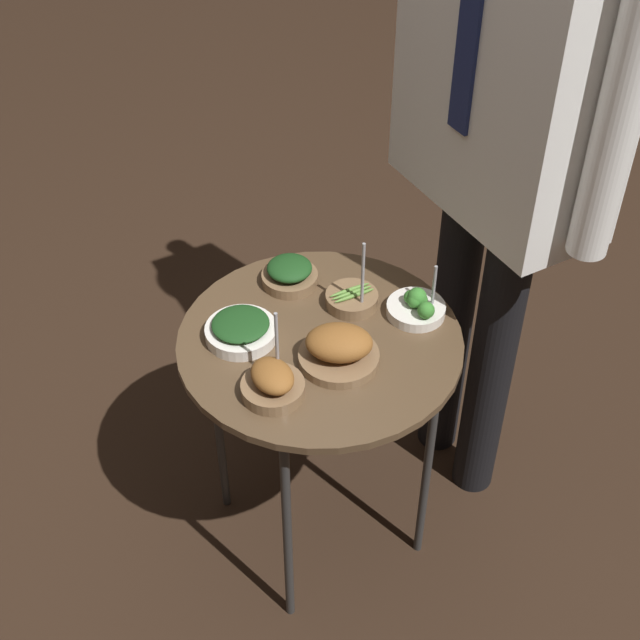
{
  "coord_description": "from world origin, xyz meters",
  "views": [
    {
      "loc": [
        1.17,
        -0.65,
        1.88
      ],
      "look_at": [
        0.0,
        0.0,
        0.69
      ],
      "focal_mm": 50.0,
      "sensor_mm": 36.0,
      "label": 1
    }
  ],
  "objects_px": {
    "bowl_asparagus_near_rim": "(352,299)",
    "bowl_spinach_front_center": "(290,274)",
    "waiter_figure": "(508,99)",
    "serving_cart": "(320,357)",
    "bowl_broccoli_center": "(417,306)",
    "bowl_spinach_back_left": "(241,330)",
    "bowl_roast_mid_right": "(339,349)",
    "bowl_roast_back_right": "(273,383)"
  },
  "relations": [
    {
      "from": "serving_cart",
      "to": "bowl_roast_mid_right",
      "type": "bearing_deg",
      "value": -0.04
    },
    {
      "from": "bowl_spinach_front_center",
      "to": "waiter_figure",
      "type": "bearing_deg",
      "value": 66.42
    },
    {
      "from": "bowl_asparagus_near_rim",
      "to": "bowl_roast_mid_right",
      "type": "distance_m",
      "value": 0.18
    },
    {
      "from": "bowl_roast_mid_right",
      "to": "waiter_figure",
      "type": "bearing_deg",
      "value": 102.55
    },
    {
      "from": "bowl_roast_back_right",
      "to": "bowl_broccoli_center",
      "type": "bearing_deg",
      "value": 99.06
    },
    {
      "from": "serving_cart",
      "to": "bowl_roast_back_right",
      "type": "distance_m",
      "value": 0.2
    },
    {
      "from": "bowl_asparagus_near_rim",
      "to": "bowl_broccoli_center",
      "type": "bearing_deg",
      "value": 47.8
    },
    {
      "from": "bowl_broccoli_center",
      "to": "bowl_spinach_front_center",
      "type": "bearing_deg",
      "value": -140.66
    },
    {
      "from": "waiter_figure",
      "to": "bowl_asparagus_near_rim",
      "type": "bearing_deg",
      "value": -97.51
    },
    {
      "from": "bowl_broccoli_center",
      "to": "bowl_roast_mid_right",
      "type": "relative_size",
      "value": 0.75
    },
    {
      "from": "bowl_broccoli_center",
      "to": "bowl_roast_mid_right",
      "type": "xyz_separation_m",
      "value": [
        0.04,
        -0.21,
        0.01
      ]
    },
    {
      "from": "bowl_asparagus_near_rim",
      "to": "bowl_spinach_front_center",
      "type": "relative_size",
      "value": 1.45
    },
    {
      "from": "bowl_asparagus_near_rim",
      "to": "bowl_spinach_back_left",
      "type": "bearing_deg",
      "value": -94.98
    },
    {
      "from": "serving_cart",
      "to": "bowl_spinach_front_center",
      "type": "height_order",
      "value": "bowl_spinach_front_center"
    },
    {
      "from": "bowl_asparagus_near_rim",
      "to": "bowl_roast_back_right",
      "type": "xyz_separation_m",
      "value": [
        0.15,
        -0.26,
        0.01
      ]
    },
    {
      "from": "bowl_asparagus_near_rim",
      "to": "bowl_roast_mid_right",
      "type": "xyz_separation_m",
      "value": [
        0.14,
        -0.11,
        0.02
      ]
    },
    {
      "from": "serving_cart",
      "to": "bowl_spinach_front_center",
      "type": "relative_size",
      "value": 5.18
    },
    {
      "from": "bowl_spinach_front_center",
      "to": "bowl_asparagus_near_rim",
      "type": "bearing_deg",
      "value": 31.71
    },
    {
      "from": "bowl_roast_mid_right",
      "to": "bowl_asparagus_near_rim",
      "type": "bearing_deg",
      "value": 140.79
    },
    {
      "from": "bowl_spinach_back_left",
      "to": "bowl_roast_back_right",
      "type": "xyz_separation_m",
      "value": [
        0.17,
        -0.01,
        0.01
      ]
    },
    {
      "from": "bowl_asparagus_near_rim",
      "to": "bowl_roast_mid_right",
      "type": "height_order",
      "value": "bowl_asparagus_near_rim"
    },
    {
      "from": "serving_cart",
      "to": "bowl_roast_back_right",
      "type": "xyz_separation_m",
      "value": [
        0.09,
        -0.15,
        0.08
      ]
    },
    {
      "from": "bowl_spinach_back_left",
      "to": "waiter_figure",
      "type": "distance_m",
      "value": 0.69
    },
    {
      "from": "bowl_spinach_back_left",
      "to": "bowl_roast_back_right",
      "type": "distance_m",
      "value": 0.17
    },
    {
      "from": "bowl_broccoli_center",
      "to": "bowl_roast_back_right",
      "type": "xyz_separation_m",
      "value": [
        0.06,
        -0.37,
        0.01
      ]
    },
    {
      "from": "bowl_broccoli_center",
      "to": "serving_cart",
      "type": "bearing_deg",
      "value": -99.0
    },
    {
      "from": "bowl_asparagus_near_rim",
      "to": "waiter_figure",
      "type": "relative_size",
      "value": 0.11
    },
    {
      "from": "bowl_asparagus_near_rim",
      "to": "bowl_roast_mid_right",
      "type": "relative_size",
      "value": 1.08
    },
    {
      "from": "serving_cart",
      "to": "bowl_spinach_back_left",
      "type": "bearing_deg",
      "value": -120.23
    },
    {
      "from": "bowl_roast_back_right",
      "to": "serving_cart",
      "type": "bearing_deg",
      "value": 120.97
    },
    {
      "from": "bowl_broccoli_center",
      "to": "waiter_figure",
      "type": "distance_m",
      "value": 0.45
    },
    {
      "from": "bowl_asparagus_near_rim",
      "to": "bowl_spinach_front_center",
      "type": "xyz_separation_m",
      "value": [
        -0.13,
        -0.08,
        0.01
      ]
    },
    {
      "from": "serving_cart",
      "to": "bowl_roast_mid_right",
      "type": "height_order",
      "value": "bowl_roast_mid_right"
    },
    {
      "from": "bowl_spinach_back_left",
      "to": "bowl_spinach_front_center",
      "type": "distance_m",
      "value": 0.2
    },
    {
      "from": "serving_cart",
      "to": "bowl_spinach_front_center",
      "type": "distance_m",
      "value": 0.21
    },
    {
      "from": "bowl_broccoli_center",
      "to": "bowl_roast_mid_right",
      "type": "distance_m",
      "value": 0.22
    },
    {
      "from": "bowl_asparagus_near_rim",
      "to": "bowl_spinach_front_center",
      "type": "height_order",
      "value": "bowl_asparagus_near_rim"
    },
    {
      "from": "bowl_roast_mid_right",
      "to": "bowl_roast_back_right",
      "type": "distance_m",
      "value": 0.15
    },
    {
      "from": "bowl_roast_mid_right",
      "to": "bowl_roast_back_right",
      "type": "relative_size",
      "value": 0.95
    },
    {
      "from": "serving_cart",
      "to": "bowl_spinach_front_center",
      "type": "xyz_separation_m",
      "value": [
        -0.19,
        0.03,
        0.08
      ]
    },
    {
      "from": "bowl_spinach_front_center",
      "to": "bowl_spinach_back_left",
      "type": "bearing_deg",
      "value": -57.15
    },
    {
      "from": "bowl_spinach_back_left",
      "to": "serving_cart",
      "type": "bearing_deg",
      "value": 59.77
    }
  ]
}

